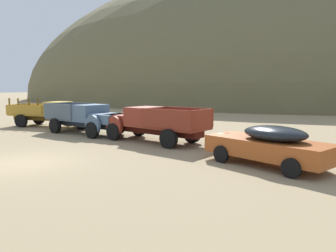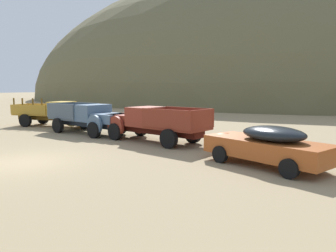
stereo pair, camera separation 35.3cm
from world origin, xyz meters
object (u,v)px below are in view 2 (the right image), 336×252
truck_faded_yellow (61,113)px  truck_rust_red (148,123)px  truck_chalk_blue (92,118)px  car_oxide_orange (263,144)px

truck_faded_yellow → truck_rust_red: 9.76m
truck_chalk_blue → truck_rust_red: (4.59, -0.33, 0.00)m
truck_chalk_blue → car_oxide_orange: truck_chalk_blue is taller
truck_faded_yellow → car_oxide_orange: 17.18m
truck_faded_yellow → truck_chalk_blue: bearing=-33.7°
truck_faded_yellow → truck_rust_red: (9.55, -1.99, 0.00)m
truck_rust_red → car_oxide_orange: (7.06, -2.39, -0.20)m
car_oxide_orange → truck_faded_yellow: bearing=4.1°
truck_chalk_blue → car_oxide_orange: (11.66, -2.72, -0.20)m
truck_chalk_blue → truck_faded_yellow: bearing=167.9°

